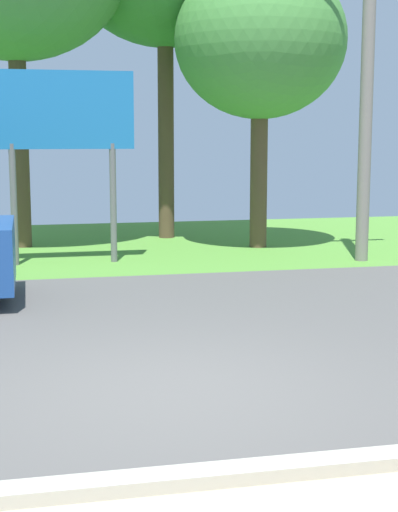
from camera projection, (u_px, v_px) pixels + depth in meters
name	position (u px, v px, depth m)	size (l,w,h in m)	color
ground_plane	(132.00, 322.00, 10.17)	(40.00, 22.00, 0.20)	#565451
utility_pole	(368.00, 45.00, 14.21)	(1.80, 0.24, 7.57)	gray
roadside_billboard	(62.00, 124.00, 14.10)	(2.60, 0.12, 3.50)	slate
tree_right_mid	(260.00, 41.00, 15.95)	(3.52, 3.52, 5.87)	brown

